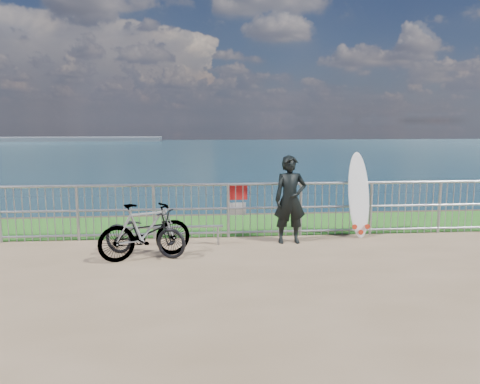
{
  "coord_description": "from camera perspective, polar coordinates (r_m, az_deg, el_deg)",
  "views": [
    {
      "loc": [
        -1.09,
        -7.76,
        2.37
      ],
      "look_at": [
        -0.3,
        1.2,
        1.0
      ],
      "focal_mm": 35.0,
      "sensor_mm": 36.0,
      "label": 1
    }
  ],
  "objects": [
    {
      "name": "surfboard",
      "position": [
        9.89,
        14.29,
        -0.71
      ],
      "size": [
        0.5,
        0.45,
        1.75
      ],
      "color": "white",
      "rests_on": "ground"
    },
    {
      "name": "railing",
      "position": [
        9.59,
        1.63,
        -2.1
      ],
      "size": [
        10.06,
        0.1,
        1.13
      ],
      "color": "#9A9DA2",
      "rests_on": "ground"
    },
    {
      "name": "bicycle_far",
      "position": [
        8.26,
        -11.47,
        -4.66
      ],
      "size": [
        1.69,
        1.06,
        0.98
      ],
      "primitive_type": "imported",
      "rotation": [
        0.0,
        0.0,
        1.97
      ],
      "color": "black",
      "rests_on": "ground"
    },
    {
      "name": "bike_rack",
      "position": [
        9.04,
        -8.09,
        -4.51
      ],
      "size": [
        1.89,
        0.05,
        0.39
      ],
      "color": "#9A9DA2",
      "rests_on": "ground"
    },
    {
      "name": "grass_strip",
      "position": [
        10.78,
        0.86,
        -3.99
      ],
      "size": [
        120.0,
        120.0,
        0.0
      ],
      "primitive_type": "plane",
      "color": "#24691D",
      "rests_on": "ground"
    },
    {
      "name": "bicycle_near",
      "position": [
        8.45,
        -11.56,
        -4.88
      ],
      "size": [
        1.68,
        1.13,
        0.83
      ],
      "primitive_type": "imported",
      "rotation": [
        0.0,
        0.0,
        1.17
      ],
      "color": "black",
      "rests_on": "ground"
    },
    {
      "name": "surfer",
      "position": [
        9.13,
        6.14,
        -0.93
      ],
      "size": [
        0.63,
        0.42,
        1.71
      ],
      "primitive_type": "imported",
      "rotation": [
        0.0,
        0.0,
        0.01
      ],
      "color": "black",
      "rests_on": "ground"
    },
    {
      "name": "seascape",
      "position": [
        161.13,
        -20.55,
        5.85
      ],
      "size": [
        260.0,
        260.0,
        5.0
      ],
      "color": "brown",
      "rests_on": "ground"
    }
  ]
}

